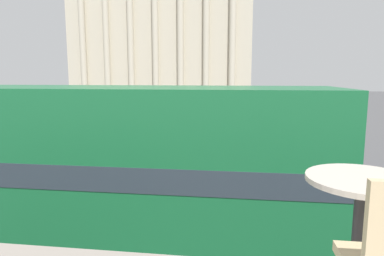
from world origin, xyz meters
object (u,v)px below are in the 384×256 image
cafe_dining_table (360,211)px  pedestrian_white (257,109)px  pedestrian_yellow (103,133)px  plaza_building_left (165,44)px  pedestrian_black (198,141)px  traffic_light_near (317,124)px  double_decker_bus (89,173)px  traffic_light_mid (272,109)px

cafe_dining_table → pedestrian_white: size_ratio=0.41×
cafe_dining_table → pedestrian_yellow: (-8.64, 17.32, -2.64)m
plaza_building_left → pedestrian_black: (9.65, -37.84, -8.27)m
pedestrian_black → pedestrian_yellow: bearing=-148.2°
traffic_light_near → pedestrian_black: traffic_light_near is taller
plaza_building_left → double_decker_bus: bearing=-79.9°
traffic_light_near → traffic_light_mid: size_ratio=1.03×
double_decker_bus → traffic_light_mid: double_decker_bus is taller
cafe_dining_table → pedestrian_yellow: bearing=116.5°
traffic_light_near → traffic_light_mid: bearing=99.0°
cafe_dining_table → pedestrian_yellow: cafe_dining_table is taller
pedestrian_black → pedestrian_white: bearing=130.1°
plaza_building_left → pedestrian_yellow: bearing=-84.1°
traffic_light_near → plaza_building_left: bearing=109.8°
pedestrian_yellow → traffic_light_near: bearing=-160.3°
traffic_light_near → pedestrian_black: size_ratio=2.08×
double_decker_bus → traffic_light_near: (6.19, 7.22, 0.14)m
pedestrian_black → pedestrian_white: size_ratio=1.02×
plaza_building_left → traffic_light_near: size_ratio=7.37×
plaza_building_left → traffic_light_mid: (13.66, -34.08, -6.94)m
cafe_dining_table → traffic_light_near: (2.43, 11.92, -1.15)m
double_decker_bus → cafe_dining_table: (3.76, -4.70, 1.29)m
cafe_dining_table → pedestrian_black: size_ratio=0.41×
double_decker_bus → traffic_light_near: size_ratio=2.69×
double_decker_bus → pedestrian_white: size_ratio=5.69×
plaza_building_left → traffic_light_mid: size_ratio=7.62×
cafe_dining_table → pedestrian_black: bearing=100.0°
double_decker_bus → traffic_light_mid: 15.02m
cafe_dining_table → plaza_building_left: plaza_building_left is taller
cafe_dining_table → traffic_light_near: size_ratio=0.20×
cafe_dining_table → pedestrian_black: 15.52m
plaza_building_left → traffic_light_near: (14.76, -40.99, -6.86)m
traffic_light_mid → pedestrian_white: bearing=90.3°
traffic_light_mid → plaza_building_left: bearing=111.8°
cafe_dining_table → traffic_light_mid: (1.34, 18.83, -1.22)m
traffic_light_near → pedestrian_white: size_ratio=2.12×
cafe_dining_table → traffic_light_mid: cafe_dining_table is taller
traffic_light_mid → pedestrian_black: bearing=-136.9°
pedestrian_black → cafe_dining_table: bearing=-27.6°
double_decker_bus → traffic_light_mid: size_ratio=2.78×
plaza_building_left → traffic_light_mid: 37.37m
double_decker_bus → cafe_dining_table: size_ratio=13.71×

